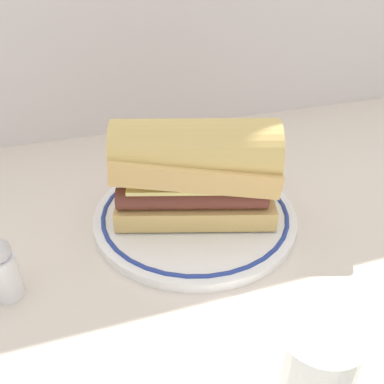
% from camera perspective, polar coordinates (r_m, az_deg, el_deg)
% --- Properties ---
extents(ground_plane, '(1.50, 1.50, 0.00)m').
position_cam_1_polar(ground_plane, '(0.57, 0.14, -3.23)').
color(ground_plane, beige).
extents(plate, '(0.28, 0.28, 0.01)m').
position_cam_1_polar(plate, '(0.56, 0.00, -3.17)').
color(plate, white).
rests_on(plate, ground_plane).
extents(sausage_sandwich, '(0.23, 0.15, 0.13)m').
position_cam_1_polar(sausage_sandwich, '(0.52, 0.00, 3.21)').
color(sausage_sandwich, '#D8B367').
rests_on(sausage_sandwich, plate).
extents(drinking_glass, '(0.07, 0.07, 0.09)m').
position_cam_1_polar(drinking_glass, '(0.38, 16.27, -22.70)').
color(drinking_glass, silver).
rests_on(drinking_glass, ground_plane).
extents(salt_shaker, '(0.03, 0.03, 0.08)m').
position_cam_1_polar(salt_shaker, '(0.48, -24.90, -9.75)').
color(salt_shaker, white).
rests_on(salt_shaker, ground_plane).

